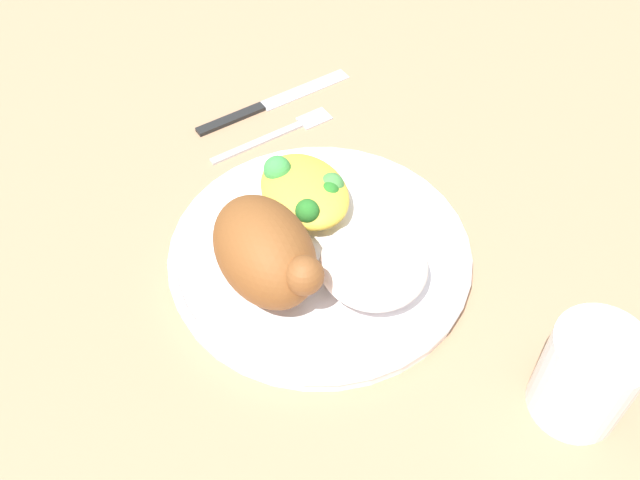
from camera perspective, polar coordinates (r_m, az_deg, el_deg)
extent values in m
plane|color=#A17756|center=(0.63, 0.00, -1.60)|extent=(2.00, 2.00, 0.00)
cylinder|color=white|center=(0.62, 0.00, -1.24)|extent=(0.27, 0.27, 0.01)
torus|color=white|center=(0.62, 0.00, -0.87)|extent=(0.27, 0.27, 0.01)
ellipsoid|color=brown|center=(0.56, -4.58, -0.90)|extent=(0.11, 0.08, 0.07)
sphere|color=brown|center=(0.53, -1.33, -2.91)|extent=(0.03, 0.03, 0.03)
ellipsoid|color=white|center=(0.58, 4.40, -2.07)|extent=(0.09, 0.09, 0.04)
ellipsoid|color=gold|center=(0.64, -1.28, 4.06)|extent=(0.10, 0.08, 0.03)
sphere|color=#458940|center=(0.64, 0.96, 4.51)|extent=(0.02, 0.02, 0.02)
sphere|color=#3C9343|center=(0.64, -3.64, 5.73)|extent=(0.03, 0.03, 0.03)
sphere|color=#256C23|center=(0.61, -1.24, 2.32)|extent=(0.02, 0.02, 0.02)
sphere|color=#277023|center=(0.63, 0.78, 4.00)|extent=(0.02, 0.02, 0.02)
cube|color=#B2B2B7|center=(0.74, -5.09, 8.07)|extent=(0.02, 0.11, 0.01)
cube|color=#B2B2B7|center=(0.76, -0.47, 9.97)|extent=(0.02, 0.04, 0.00)
cube|color=black|center=(0.77, -7.32, 9.93)|extent=(0.02, 0.08, 0.01)
cube|color=#B2B2B7|center=(0.80, -1.23, 12.23)|extent=(0.03, 0.11, 0.00)
cylinder|color=silver|center=(0.55, 21.01, -10.34)|extent=(0.07, 0.07, 0.08)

